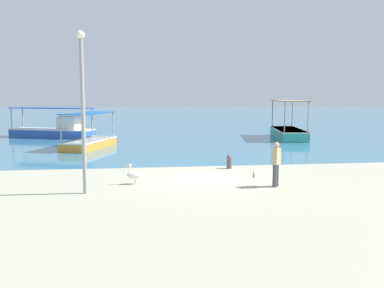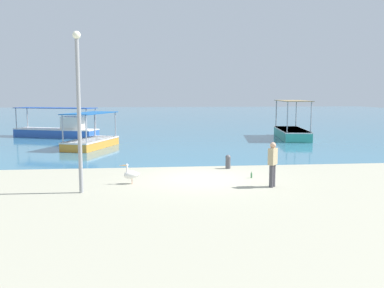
% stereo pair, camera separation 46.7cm
% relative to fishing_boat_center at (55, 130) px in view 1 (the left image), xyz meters
% --- Properties ---
extents(ground, '(120.00, 120.00, 0.00)m').
position_rel_fishing_boat_center_xyz_m(ground, '(9.32, -17.93, -0.61)').
color(ground, gray).
extents(harbor_water, '(110.00, 90.00, 0.00)m').
position_rel_fishing_boat_center_xyz_m(harbor_water, '(9.32, 30.07, -0.61)').
color(harbor_water, '#336A86').
rests_on(harbor_water, ground).
extents(fishing_boat_center, '(7.03, 4.18, 2.36)m').
position_rel_fishing_boat_center_xyz_m(fishing_boat_center, '(0.00, 0.00, 0.00)').
color(fishing_boat_center, '#305CB5').
rests_on(fishing_boat_center, harbor_water).
extents(fishing_boat_near_right, '(2.93, 6.44, 2.95)m').
position_rel_fishing_boat_center_xyz_m(fishing_boat_near_right, '(18.24, -3.02, -0.06)').
color(fishing_boat_near_right, teal).
rests_on(fishing_boat_near_right, harbor_water).
extents(fishing_boat_far_left, '(3.33, 5.10, 2.26)m').
position_rel_fishing_boat_center_xyz_m(fishing_boat_far_left, '(3.45, -7.18, -0.15)').
color(fishing_boat_far_left, orange).
rests_on(fishing_boat_far_left, harbor_water).
extents(pelican, '(0.80, 0.31, 0.80)m').
position_rel_fishing_boat_center_xyz_m(pelican, '(6.39, -18.61, -0.24)').
color(pelican, '#E0997A').
rests_on(pelican, ground).
extents(lamp_post, '(0.28, 0.28, 5.60)m').
position_rel_fishing_boat_center_xyz_m(lamp_post, '(4.69, -19.93, 2.55)').
color(lamp_post, gray).
rests_on(lamp_post, ground).
extents(mooring_bollard, '(0.25, 0.25, 0.65)m').
position_rel_fishing_boat_center_xyz_m(mooring_bollard, '(10.78, -15.66, -0.26)').
color(mooring_bollard, '#47474C').
rests_on(mooring_bollard, ground).
extents(fisherman_standing, '(0.43, 0.45, 1.69)m').
position_rel_fishing_boat_center_xyz_m(fisherman_standing, '(11.68, -19.73, 0.29)').
color(fisherman_standing, '#444249').
rests_on(fisherman_standing, ground).
extents(glass_bottle, '(0.07, 0.07, 0.27)m').
position_rel_fishing_boat_center_xyz_m(glass_bottle, '(11.32, -17.98, -0.51)').
color(glass_bottle, '#3F7F4C').
rests_on(glass_bottle, ground).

